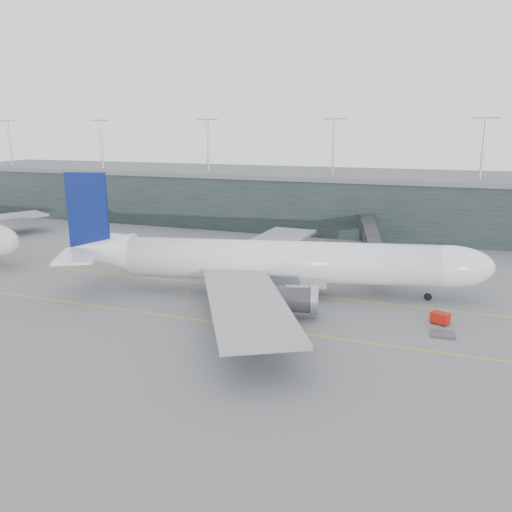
% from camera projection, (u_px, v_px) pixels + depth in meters
% --- Properties ---
extents(ground, '(320.00, 320.00, 0.00)m').
position_uv_depth(ground, '(251.00, 282.00, 90.09)').
color(ground, slate).
rests_on(ground, ground).
extents(taxiline_a, '(160.00, 0.25, 0.02)m').
position_uv_depth(taxiline_a, '(243.00, 288.00, 86.43)').
color(taxiline_a, gold).
rests_on(taxiline_a, ground).
extents(taxiline_b, '(160.00, 0.25, 0.02)m').
position_uv_depth(taxiline_b, '(204.00, 320.00, 71.81)').
color(taxiline_b, gold).
rests_on(taxiline_b, ground).
extents(taxiline_lead_main, '(0.25, 60.00, 0.02)m').
position_uv_depth(taxiline_lead_main, '(305.00, 258.00, 106.77)').
color(taxiline_lead_main, gold).
rests_on(taxiline_lead_main, ground).
extents(taxiline_lead_adj, '(0.25, 60.00, 0.02)m').
position_uv_depth(taxiline_lead_adj, '(11.00, 233.00, 132.42)').
color(taxiline_lead_adj, gold).
rests_on(taxiline_lead_adj, ground).
extents(terminal, '(240.00, 36.00, 29.00)m').
position_uv_depth(terminal, '(321.00, 198.00, 141.22)').
color(terminal, black).
rests_on(terminal, ground).
extents(main_aircraft, '(70.34, 65.07, 19.86)m').
position_uv_depth(main_aircraft, '(277.00, 262.00, 81.82)').
color(main_aircraft, white).
rests_on(main_aircraft, ground).
extents(jet_bridge, '(10.90, 43.92, 6.72)m').
position_uv_depth(jet_bridge, '(375.00, 234.00, 105.74)').
color(jet_bridge, '#27282C').
rests_on(jet_bridge, ground).
extents(gse_cart, '(2.85, 2.38, 1.66)m').
position_uv_depth(gse_cart, '(440.00, 318.00, 70.37)').
color(gse_cart, '#A7120B').
rests_on(gse_cart, ground).
extents(baggage_dolly, '(3.15, 2.56, 0.31)m').
position_uv_depth(baggage_dolly, '(442.00, 334.00, 66.62)').
color(baggage_dolly, '#3F3E44').
rests_on(baggage_dolly, ground).
extents(uld_a, '(2.15, 1.73, 1.95)m').
position_uv_depth(uld_a, '(252.00, 261.00, 100.43)').
color(uld_a, '#37363B').
rests_on(uld_a, ground).
extents(uld_b, '(2.38, 2.00, 1.97)m').
position_uv_depth(uld_b, '(260.00, 260.00, 101.18)').
color(uld_b, '#37363B').
rests_on(uld_b, ground).
extents(uld_c, '(2.23, 1.99, 1.69)m').
position_uv_depth(uld_c, '(263.00, 263.00, 98.90)').
color(uld_c, '#37363B').
rests_on(uld_c, ground).
extents(cone_nose, '(0.43, 0.43, 0.69)m').
position_uv_depth(cone_nose, '(441.00, 313.00, 73.62)').
color(cone_nose, '#FB5D0D').
rests_on(cone_nose, ground).
extents(cone_wing_stbd, '(0.50, 0.50, 0.79)m').
position_uv_depth(cone_wing_stbd, '(273.00, 322.00, 70.25)').
color(cone_wing_stbd, '#EB5D0D').
rests_on(cone_wing_stbd, ground).
extents(cone_wing_port, '(0.45, 0.45, 0.72)m').
position_uv_depth(cone_wing_port, '(313.00, 266.00, 98.76)').
color(cone_wing_port, orange).
rests_on(cone_wing_port, ground).
extents(cone_tail, '(0.50, 0.50, 0.80)m').
position_uv_depth(cone_tail, '(187.00, 290.00, 83.97)').
color(cone_tail, '#D95B0C').
rests_on(cone_tail, ground).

